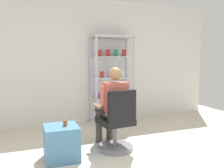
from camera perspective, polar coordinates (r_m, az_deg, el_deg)
back_wall at (r=5.33m, az=-5.14°, el=5.41°), size 6.00×0.10×2.70m
display_cabinet_main at (r=5.25m, az=-0.19°, el=1.21°), size 0.90×0.45×1.90m
office_chair at (r=3.69m, az=1.17°, el=-10.01°), size 0.59×0.56×0.96m
seated_shopkeeper at (r=3.75m, az=0.01°, el=-4.71°), size 0.52×0.59×1.29m
storage_crate at (r=3.50m, az=-12.05°, el=-13.63°), size 0.46×0.46×0.48m
tea_glass at (r=3.41m, az=-11.19°, el=-9.18°), size 0.06×0.06×0.08m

